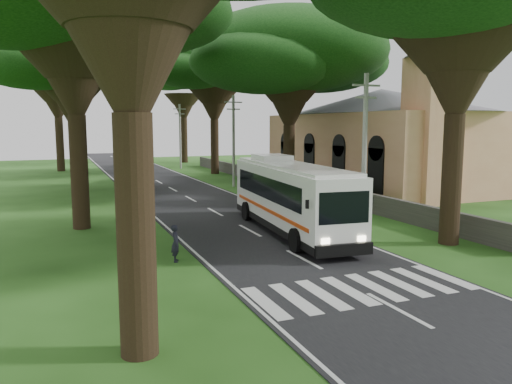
{
  "coord_description": "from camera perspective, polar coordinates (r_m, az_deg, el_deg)",
  "views": [
    {
      "loc": [
        -9.16,
        -15.51,
        5.43
      ],
      "look_at": [
        -0.17,
        6.73,
        2.2
      ],
      "focal_mm": 35.0,
      "sensor_mm": 36.0,
      "label": 1
    }
  ],
  "objects": [
    {
      "name": "church",
      "position": [
        45.86,
        14.18,
        6.78
      ],
      "size": [
        14.0,
        24.0,
        11.6
      ],
      "color": "tan",
      "rests_on": "ground"
    },
    {
      "name": "tree_l_far",
      "position": [
        63.94,
        -21.94,
        13.76
      ],
      "size": [
        13.87,
        13.87,
        15.94
      ],
      "color": "black",
      "rests_on": "ground"
    },
    {
      "name": "distant_car_a",
      "position": [
        50.16,
        -14.88,
        2.07
      ],
      "size": [
        2.16,
        4.47,
        1.47
      ],
      "primitive_type": "imported",
      "rotation": [
        0.0,
        0.0,
        3.04
      ],
      "color": "#9C9CA0",
      "rests_on": "road"
    },
    {
      "name": "pole_far",
      "position": [
        63.24,
        -8.67,
        6.44
      ],
      "size": [
        1.6,
        0.24,
        8.0
      ],
      "color": "gray",
      "rests_on": "ground"
    },
    {
      "name": "pole_near",
      "position": [
        26.06,
        12.29,
        4.74
      ],
      "size": [
        1.6,
        0.24,
        8.0
      ],
      "color": "gray",
      "rests_on": "ground"
    },
    {
      "name": "property_wall",
      "position": [
        43.75,
        2.65,
        1.32
      ],
      "size": [
        0.35,
        50.0,
        1.2
      ],
      "primitive_type": "cube",
      "color": "#383533",
      "rests_on": "ground"
    },
    {
      "name": "road",
      "position": [
        41.88,
        -9.2,
        0.13
      ],
      "size": [
        8.0,
        120.0,
        0.04
      ],
      "primitive_type": "cube",
      "color": "black",
      "rests_on": "ground"
    },
    {
      "name": "tree_r_mida",
      "position": [
        39.82,
        3.88,
        15.58
      ],
      "size": [
        15.08,
        15.08,
        14.21
      ],
      "color": "black",
      "rests_on": "ground"
    },
    {
      "name": "distant_car_b",
      "position": [
        67.59,
        -14.89,
        3.44
      ],
      "size": [
        1.71,
        4.45,
        1.44
      ],
      "primitive_type": "imported",
      "rotation": [
        0.0,
        0.0,
        -0.04
      ],
      "color": "navy",
      "rests_on": "road"
    },
    {
      "name": "pole_mid",
      "position": [
        44.04,
        -2.58,
        6.03
      ],
      "size": [
        1.6,
        0.24,
        8.0
      ],
      "color": "gray",
      "rests_on": "ground"
    },
    {
      "name": "distant_car_c",
      "position": [
        74.51,
        -13.59,
        3.79
      ],
      "size": [
        2.54,
        4.71,
        1.3
      ],
      "primitive_type": "imported",
      "rotation": [
        0.0,
        0.0,
        2.97
      ],
      "color": "maroon",
      "rests_on": "road"
    },
    {
      "name": "crosswalk",
      "position": [
        17.2,
        11.71,
        -10.9
      ],
      "size": [
        8.0,
        3.0,
        0.01
      ],
      "primitive_type": "cube",
      "color": "silver",
      "rests_on": "ground"
    },
    {
      "name": "ground",
      "position": [
        18.81,
        8.29,
        -9.19
      ],
      "size": [
        140.0,
        140.0,
        0.0
      ],
      "primitive_type": "plane",
      "color": "#214814",
      "rests_on": "ground"
    },
    {
      "name": "coach_bus",
      "position": [
        25.25,
        3.92,
        -0.43
      ],
      "size": [
        3.57,
        12.02,
        3.49
      ],
      "rotation": [
        0.0,
        0.0,
        -0.09
      ],
      "color": "white",
      "rests_on": "ground"
    },
    {
      "name": "tree_r_midb",
      "position": [
        56.44,
        -4.85,
        14.46
      ],
      "size": [
        13.44,
        13.44,
        15.16
      ],
      "color": "black",
      "rests_on": "ground"
    },
    {
      "name": "tree_l_midb",
      "position": [
        45.91,
        -20.44,
        14.45
      ],
      "size": [
        13.71,
        13.71,
        14.28
      ],
      "color": "black",
      "rests_on": "ground"
    },
    {
      "name": "pedestrian",
      "position": [
        20.24,
        -9.17,
        -5.8
      ],
      "size": [
        0.48,
        0.62,
        1.5
      ],
      "primitive_type": "imported",
      "rotation": [
        0.0,
        0.0,
        1.32
      ],
      "color": "black",
      "rests_on": "ground"
    },
    {
      "name": "tree_r_far",
      "position": [
        74.06,
        -8.34,
        13.54
      ],
      "size": [
        13.35,
        13.35,
        16.16
      ],
      "color": "black",
      "rests_on": "ground"
    }
  ]
}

